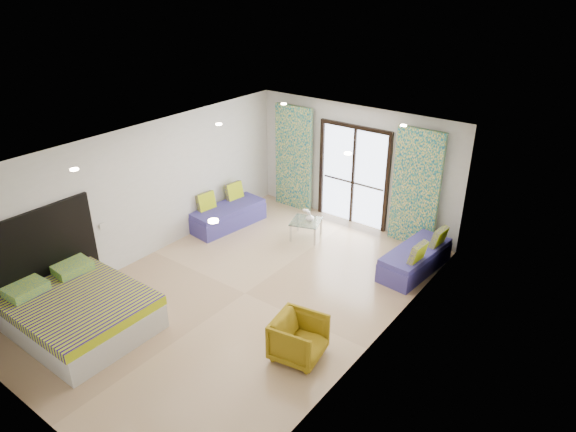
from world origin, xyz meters
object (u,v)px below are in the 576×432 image
Objects in this scene: daybed_left at (228,215)px; armchair at (299,337)px; bed at (79,312)px; coffee_table at (306,223)px; daybed_right at (416,259)px.

daybed_left is 2.46× the size of armchair.
armchair is (3.23, 1.57, 0.06)m from bed.
bed is at bearing -103.40° from coffee_table.
daybed_left is 1.03× the size of daybed_right.
daybed_left is (-0.64, 4.16, -0.04)m from bed.
coffee_table is at bearing 23.88° from armchair.
coffee_table is (-2.47, -0.16, 0.10)m from daybed_right.
bed is 6.08m from daybed_right.
armchair is (3.86, -2.59, 0.10)m from daybed_left.
coffee_table is at bearing 76.60° from bed.
daybed_left is at bearing 46.54° from armchair.
daybed_left is at bearing -164.61° from daybed_right.
daybed_left is 2.34× the size of coffee_table.
bed is 1.19× the size of daybed_left.
bed is 1.23× the size of daybed_right.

